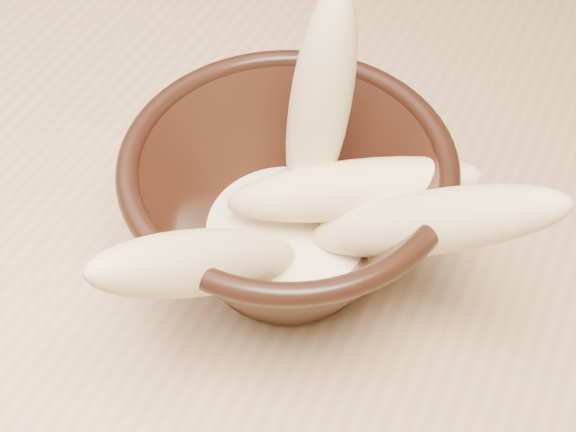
# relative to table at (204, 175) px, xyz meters

# --- Properties ---
(table) EXTENTS (1.20, 0.80, 0.75)m
(table) POSITION_rel_table_xyz_m (0.00, 0.00, 0.00)
(table) COLOR tan
(table) RESTS_ON ground
(bowl) EXTENTS (0.19, 0.19, 0.10)m
(bowl) POSITION_rel_table_xyz_m (0.13, -0.11, 0.14)
(bowl) COLOR black
(bowl) RESTS_ON table
(milk_puddle) EXTENTS (0.11, 0.11, 0.01)m
(milk_puddle) POSITION_rel_table_xyz_m (0.13, -0.11, 0.11)
(milk_puddle) COLOR #F0E4C1
(milk_puddle) RESTS_ON bowl
(banana_upright) EXTENTS (0.04, 0.07, 0.15)m
(banana_upright) POSITION_rel_table_xyz_m (0.13, -0.07, 0.19)
(banana_upright) COLOR #F4D290
(banana_upright) RESTS_ON bowl
(banana_right) EXTENTS (0.15, 0.04, 0.13)m
(banana_right) POSITION_rel_table_xyz_m (0.21, -0.11, 0.17)
(banana_right) COLOR #F4D290
(banana_right) RESTS_ON bowl
(banana_across) EXTENTS (0.15, 0.09, 0.07)m
(banana_across) POSITION_rel_table_xyz_m (0.16, -0.09, 0.15)
(banana_across) COLOR #F4D290
(banana_across) RESTS_ON bowl
(banana_front) EXTENTS (0.09, 0.15, 0.12)m
(banana_front) POSITION_rel_table_xyz_m (0.12, -0.18, 0.16)
(banana_front) COLOR #F4D290
(banana_front) RESTS_ON bowl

